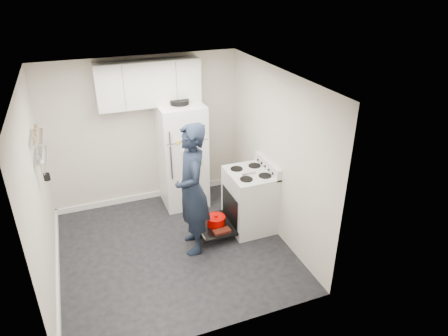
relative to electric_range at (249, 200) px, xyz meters
name	(u,v)px	position (x,y,z in m)	size (l,w,h in m)	color
room	(166,175)	(-1.29, -0.12, 0.74)	(3.21, 3.21, 2.51)	black
electric_range	(249,200)	(0.00, 0.00, 0.00)	(0.66, 0.76, 1.10)	silver
open_oven_door	(215,223)	(-0.57, -0.01, -0.28)	(0.55, 0.70, 0.22)	black
refrigerator	(182,155)	(-0.74, 1.10, 0.43)	(0.72, 0.74, 1.84)	white
upper_cabinets	(149,83)	(-1.16, 1.28, 1.63)	(1.60, 0.33, 0.70)	silver
wall_shelf_rack	(39,146)	(-2.78, 0.34, 1.21)	(0.14, 0.60, 0.61)	#B2B2B7
person	(192,190)	(-0.96, -0.20, 0.49)	(0.70, 0.46, 1.92)	black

